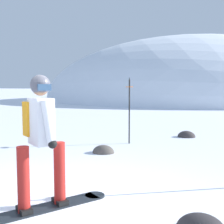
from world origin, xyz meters
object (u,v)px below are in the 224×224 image
object	(u,v)px
piste_marker_far	(129,106)
rock_dark	(103,153)
rock_small	(186,137)
snowboarder_main	(41,138)

from	to	relation	value
piste_marker_far	rock_dark	bearing A→B (deg)	-104.40
rock_small	piste_marker_far	bearing A→B (deg)	-134.71
snowboarder_main	piste_marker_far	xyz separation A→B (m)	(0.13, 4.57, 0.12)
piste_marker_far	snowboarder_main	bearing A→B (deg)	-91.57
snowboarder_main	rock_small	world-z (taller)	snowboarder_main
piste_marker_far	rock_small	size ratio (longest dim) A/B	3.33
snowboarder_main	rock_dark	xyz separation A→B (m)	(-0.21, 3.28, -0.92)
piste_marker_far	rock_small	bearing A→B (deg)	45.29
snowboarder_main	rock_small	bearing A→B (deg)	75.18
snowboarder_main	piste_marker_far	size ratio (longest dim) A/B	0.95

